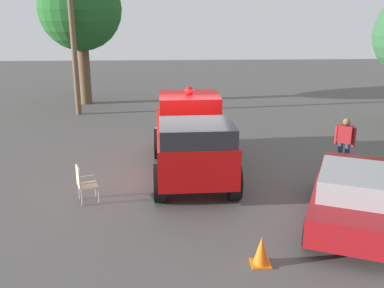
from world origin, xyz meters
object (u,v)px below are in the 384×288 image
at_px(vintage_fire_truck, 191,137).
at_px(spectator_standing, 345,140).
at_px(traffic_cone, 261,251).
at_px(utility_pole, 73,31).
at_px(oak_tree_right, 80,10).
at_px(classic_hot_rod, 354,195).
at_px(lawn_chair_spare, 83,181).

relative_size(vintage_fire_truck, spectator_standing, 3.59).
bearing_deg(traffic_cone, vintage_fire_truck, -167.09).
height_order(spectator_standing, utility_pole, utility_pole).
distance_m(oak_tree_right, utility_pole, 2.62).
height_order(classic_hot_rod, utility_pole, utility_pole).
relative_size(lawn_chair_spare, traffic_cone, 1.61).
bearing_deg(vintage_fire_truck, classic_hot_rod, 46.81).
bearing_deg(traffic_cone, spectator_standing, 145.57).
relative_size(lawn_chair_spare, spectator_standing, 0.61).
distance_m(classic_hot_rod, spectator_standing, 3.88).
relative_size(vintage_fire_truck, lawn_chair_spare, 5.90).
xyz_separation_m(classic_hot_rod, traffic_cone, (1.70, -2.53, -0.44)).
relative_size(classic_hot_rod, traffic_cone, 7.46).
bearing_deg(classic_hot_rod, vintage_fire_truck, -133.19).
relative_size(spectator_standing, utility_pole, 0.22).
bearing_deg(lawn_chair_spare, utility_pole, -168.09).
height_order(classic_hot_rod, spectator_standing, spectator_standing).
relative_size(classic_hot_rod, spectator_standing, 2.83).
height_order(classic_hot_rod, lawn_chair_spare, classic_hot_rod).
bearing_deg(lawn_chair_spare, vintage_fire_truck, 123.74).
bearing_deg(lawn_chair_spare, oak_tree_right, -170.09).
xyz_separation_m(vintage_fire_truck, classic_hot_rod, (3.49, 3.72, -0.45)).
xyz_separation_m(lawn_chair_spare, spectator_standing, (-2.18, 7.84, 0.37)).
distance_m(spectator_standing, oak_tree_right, 14.91).
distance_m(classic_hot_rod, lawn_chair_spare, 6.85).
bearing_deg(spectator_standing, traffic_cone, -34.43).
distance_m(vintage_fire_truck, spectator_standing, 4.89).
bearing_deg(oak_tree_right, spectator_standing, 44.13).
xyz_separation_m(spectator_standing, utility_pole, (-7.89, -9.97, 2.92)).
bearing_deg(spectator_standing, lawn_chair_spare, -74.47).
distance_m(vintage_fire_truck, lawn_chair_spare, 3.61).
bearing_deg(lawn_chair_spare, classic_hot_rod, 77.25).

